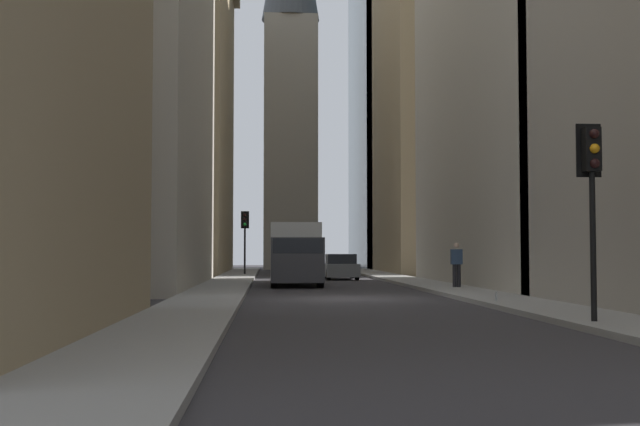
{
  "coord_description": "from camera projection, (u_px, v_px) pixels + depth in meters",
  "views": [
    {
      "loc": [
        -26.4,
        2.6,
        1.53
      ],
      "look_at": [
        18.77,
        -0.26,
        3.72
      ],
      "focal_mm": 45.26,
      "sensor_mm": 36.0,
      "label": 1
    }
  ],
  "objects": [
    {
      "name": "discarded_bottle",
      "position": [
        496.0,
        297.0,
        22.76
      ],
      "size": [
        0.07,
        0.07,
        0.27
      ],
      "color": "#999EA3",
      "rests_on": "sidewalk_left"
    },
    {
      "name": "pedestrian",
      "position": [
        457.0,
        263.0,
        32.0
      ],
      "size": [
        0.26,
        0.44,
        1.76
      ],
      "color": "black",
      "rests_on": "sidewalk_left"
    },
    {
      "name": "delivery_truck",
      "position": [
        295.0,
        254.0,
        36.63
      ],
      "size": [
        6.46,
        2.25,
        2.84
      ],
      "color": "silver",
      "rests_on": "ground_plane"
    },
    {
      "name": "church_spire",
      "position": [
        290.0,
        47.0,
        72.52
      ],
      "size": [
        5.19,
        5.19,
        38.19
      ],
      "color": "#A8A091",
      "rests_on": "ground_plane"
    },
    {
      "name": "building_right_far",
      "position": [
        158.0,
        102.0,
        57.8
      ],
      "size": [
        19.53,
        10.5,
        24.6
      ],
      "color": "#9E8966",
      "rests_on": "ground_plane"
    },
    {
      "name": "building_left_far",
      "position": [
        448.0,
        84.0,
        59.62
      ],
      "size": [
        17.48,
        10.0,
        27.88
      ],
      "color": "#9E8966",
      "rests_on": "ground_plane"
    },
    {
      "name": "ground_plane",
      "position": [
        348.0,
        299.0,
        26.41
      ],
      "size": [
        135.0,
        135.0,
        0.0
      ],
      "primitive_type": "plane",
      "color": "#302D30"
    },
    {
      "name": "sidewalk_left",
      "position": [
        483.0,
        296.0,
        26.69
      ],
      "size": [
        90.0,
        2.2,
        0.14
      ],
      "primitive_type": "cube",
      "color": "gray",
      "rests_on": "ground_plane"
    },
    {
      "name": "traffic_light_midblock",
      "position": [
        245.0,
        228.0,
        51.26
      ],
      "size": [
        0.43,
        0.52,
        4.0
      ],
      "color": "black",
      "rests_on": "sidewalk_right"
    },
    {
      "name": "traffic_light_foreground",
      "position": [
        592.0,
        175.0,
        16.32
      ],
      "size": [
        0.43,
        0.52,
        4.02
      ],
      "color": "black",
      "rests_on": "sidewalk_left"
    },
    {
      "name": "sidewalk_right",
      "position": [
        210.0,
        297.0,
        26.12
      ],
      "size": [
        90.0,
        2.2,
        0.14
      ],
      "primitive_type": "cube",
      "color": "gray",
      "rests_on": "ground_plane"
    },
    {
      "name": "hatchback_grey",
      "position": [
        340.0,
        267.0,
        45.06
      ],
      "size": [
        4.3,
        1.78,
        1.42
      ],
      "color": "slate",
      "rests_on": "ground_plane"
    }
  ]
}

